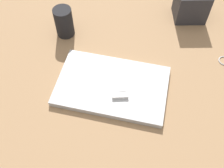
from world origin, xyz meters
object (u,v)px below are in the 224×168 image
(laptop_closed, at_px, (112,86))
(pen_cup, at_px, (64,22))
(key_ring, at_px, (224,61))
(cell_phone_on_laptop, at_px, (119,84))
(desk_organizer, at_px, (191,4))

(laptop_closed, distance_m, pen_cup, 0.29)
(key_ring, bearing_deg, pen_cup, -17.96)
(cell_phone_on_laptop, bearing_deg, desk_organizer, -133.54)
(cell_phone_on_laptop, bearing_deg, laptop_closed, -12.13)
(cell_phone_on_laptop, distance_m, desk_organizer, 0.42)
(cell_phone_on_laptop, relative_size, desk_organizer, 0.90)
(desk_organizer, bearing_deg, pen_cup, 10.20)
(laptop_closed, distance_m, key_ring, 0.39)
(laptop_closed, height_order, key_ring, laptop_closed)
(desk_organizer, distance_m, pen_cup, 0.46)
(cell_phone_on_laptop, relative_size, key_ring, 2.63)
(desk_organizer, bearing_deg, key_ring, 111.24)
(laptop_closed, relative_size, pen_cup, 3.15)
(desk_organizer, height_order, pen_cup, desk_organizer)
(laptop_closed, bearing_deg, cell_phone_on_laptop, -174.81)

